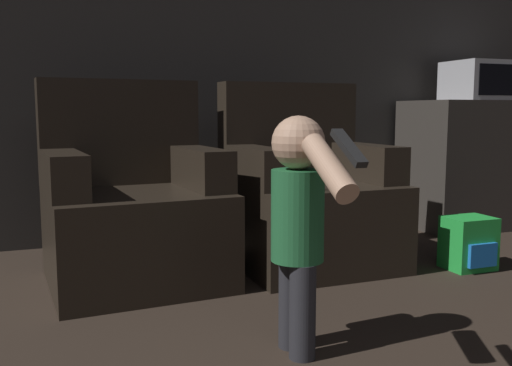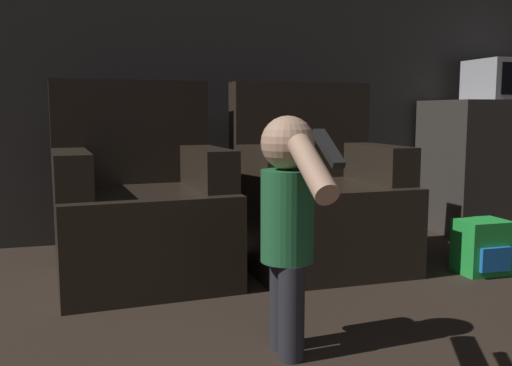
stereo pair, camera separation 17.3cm
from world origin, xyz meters
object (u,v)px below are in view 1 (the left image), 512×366
(microwave, at_px, (485,81))
(person_toddler, at_px, (299,216))
(toy_backpack, at_px, (469,243))
(armchair_left, at_px, (133,211))
(armchair_right, at_px, (307,201))

(microwave, bearing_deg, person_toddler, -144.08)
(toy_backpack, height_order, microwave, microwave)
(armchair_left, distance_m, microwave, 2.76)
(person_toddler, height_order, microwave, microwave)
(armchair_right, bearing_deg, person_toddler, -118.01)
(armchair_right, height_order, microwave, microwave)
(microwave, bearing_deg, toy_backpack, -133.92)
(armchair_left, bearing_deg, toy_backpack, -18.12)
(armchair_left, bearing_deg, microwave, 7.15)
(armchair_left, height_order, armchair_right, same)
(armchair_right, bearing_deg, microwave, 16.39)
(armchair_left, relative_size, toy_backpack, 3.57)
(armchair_left, distance_m, toy_backpack, 1.77)
(armchair_left, relative_size, armchair_right, 1.00)
(armchair_left, relative_size, microwave, 1.88)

